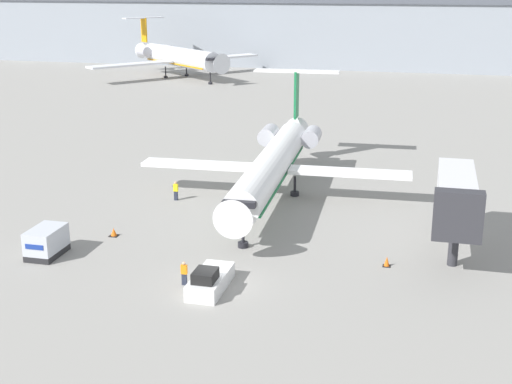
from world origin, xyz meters
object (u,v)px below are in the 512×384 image
(luggage_cart, at_px, (46,242))
(airplane_main, at_px, (274,162))
(airplane_parked_far_left, at_px, (178,57))
(jet_bridge, at_px, (456,196))
(worker_by_wing, at_px, (176,190))
(traffic_cone_left, at_px, (114,232))
(pushback_tug, at_px, (210,280))
(worker_near_tug, at_px, (184,273))
(traffic_cone_right, at_px, (387,262))

(luggage_cart, bearing_deg, airplane_main, 54.40)
(airplane_main, bearing_deg, airplane_parked_far_left, 115.89)
(airplane_main, height_order, jet_bridge, airplane_main)
(jet_bridge, bearing_deg, worker_by_wing, 162.41)
(worker_by_wing, xyz_separation_m, jet_bridge, (24.03, -7.62, 3.52))
(traffic_cone_left, xyz_separation_m, jet_bridge, (25.57, 2.30, 4.14))
(pushback_tug, relative_size, worker_near_tug, 2.97)
(airplane_parked_far_left, bearing_deg, airplane_main, -64.11)
(pushback_tug, height_order, airplane_parked_far_left, airplane_parked_far_left)
(airplane_parked_far_left, bearing_deg, jet_bridge, -58.62)
(pushback_tug, distance_m, worker_near_tug, 1.88)
(luggage_cart, bearing_deg, jet_bridge, 14.17)
(luggage_cart, bearing_deg, traffic_cone_right, 9.17)
(traffic_cone_right, distance_m, airplane_parked_far_left, 99.25)
(luggage_cart, bearing_deg, airplane_parked_far_left, 103.99)
(airplane_main, bearing_deg, worker_by_wing, -159.48)
(luggage_cart, xyz_separation_m, worker_by_wing, (4.50, 14.82, -0.12))
(worker_by_wing, bearing_deg, luggage_cart, -106.90)
(worker_near_tug, relative_size, airplane_parked_far_left, 0.05)
(worker_near_tug, bearing_deg, airplane_parked_far_left, 110.00)
(airplane_main, xyz_separation_m, luggage_cart, (-12.85, -17.95, -2.30))
(pushback_tug, xyz_separation_m, luggage_cart, (-13.22, 2.73, 0.42))
(pushback_tug, distance_m, jet_bridge, 18.65)
(worker_by_wing, height_order, jet_bridge, jet_bridge)
(airplane_main, height_order, traffic_cone_right, airplane_main)
(worker_near_tug, distance_m, traffic_cone_right, 14.22)
(pushback_tug, xyz_separation_m, worker_near_tug, (-1.85, 0.27, 0.22))
(jet_bridge, bearing_deg, traffic_cone_right, -143.31)
(airplane_main, distance_m, worker_by_wing, 9.23)
(pushback_tug, distance_m, traffic_cone_left, 12.79)
(airplane_main, xyz_separation_m, airplane_parked_far_left, (-35.60, 73.36, 0.75))
(traffic_cone_left, height_order, traffic_cone_right, traffic_cone_right)
(traffic_cone_left, bearing_deg, traffic_cone_right, -2.77)
(pushback_tug, relative_size, jet_bridge, 0.44)
(airplane_main, xyz_separation_m, jet_bridge, (15.69, -10.74, 1.10))
(luggage_cart, relative_size, worker_by_wing, 1.86)
(pushback_tug, relative_size, airplane_parked_far_left, 0.16)
(traffic_cone_right, xyz_separation_m, jet_bridge, (4.45, 3.32, 4.10))
(pushback_tug, distance_m, luggage_cart, 13.51)
(pushback_tug, xyz_separation_m, jet_bridge, (15.32, 9.94, 3.81))
(traffic_cone_right, height_order, jet_bridge, jet_bridge)
(pushback_tug, distance_m, airplane_parked_far_left, 100.74)
(worker_by_wing, height_order, airplane_parked_far_left, airplane_parked_far_left)
(worker_by_wing, bearing_deg, jet_bridge, -17.59)
(traffic_cone_right, bearing_deg, luggage_cart, -170.83)
(traffic_cone_left, height_order, airplane_parked_far_left, airplane_parked_far_left)
(airplane_main, distance_m, worker_near_tug, 20.61)
(airplane_main, relative_size, luggage_cart, 9.50)
(airplane_parked_far_left, bearing_deg, worker_near_tug, -70.00)
(traffic_cone_left, bearing_deg, worker_near_tug, -41.22)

